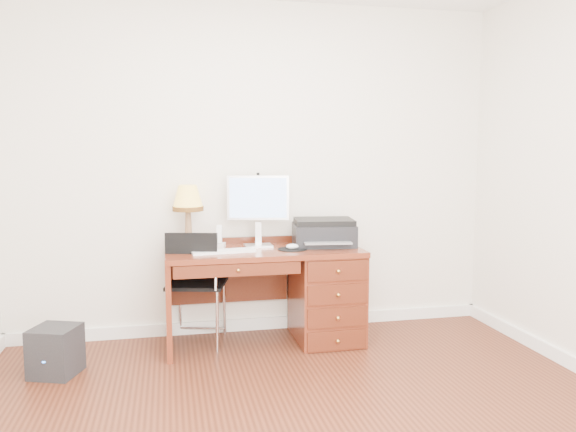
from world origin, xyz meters
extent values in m
plane|color=#3D1A0E|center=(0.00, 0.00, 0.00)|extent=(4.00, 4.00, 0.00)
plane|color=silver|center=(0.00, 1.75, 1.35)|extent=(4.00, 0.00, 4.00)
cube|color=white|center=(0.00, 1.74, 0.05)|extent=(4.00, 0.03, 0.10)
cube|color=maroon|center=(0.00, 1.40, 0.73)|extent=(1.50, 0.65, 0.04)
cube|color=maroon|center=(0.50, 1.40, 0.35)|extent=(0.50, 0.61, 0.71)
cube|color=maroon|center=(-0.73, 1.40, 0.35)|extent=(0.04, 0.61, 0.71)
cube|color=#541F10|center=(-0.24, 1.69, 0.46)|extent=(0.96, 0.03, 0.39)
cube|color=#541F10|center=(-0.24, 1.09, 0.66)|extent=(0.91, 0.03, 0.09)
sphere|color=#BF8C3F|center=(0.50, 1.06, 0.35)|extent=(0.03, 0.03, 0.03)
cube|color=silver|center=(-0.02, 1.52, 0.76)|extent=(0.24, 0.19, 0.01)
cube|color=silver|center=(-0.02, 1.57, 0.85)|extent=(0.05, 0.04, 0.18)
cube|color=silver|center=(-0.02, 1.55, 1.14)|extent=(0.49, 0.13, 0.35)
cube|color=#4C8CF2|center=(-0.02, 1.53, 1.14)|extent=(0.44, 0.09, 0.31)
cube|color=white|center=(-0.32, 1.31, 0.76)|extent=(0.48, 0.19, 0.02)
cylinder|color=black|center=(0.21, 1.32, 0.75)|extent=(0.22, 0.22, 0.01)
ellipsoid|color=white|center=(0.21, 1.32, 0.78)|extent=(0.10, 0.06, 0.04)
cube|color=black|center=(0.50, 1.47, 0.84)|extent=(0.52, 0.43, 0.17)
cube|color=black|center=(0.50, 1.47, 0.94)|extent=(0.50, 0.41, 0.04)
cylinder|color=black|center=(-0.57, 1.58, 0.76)|extent=(0.10, 0.10, 0.02)
cone|color=olive|center=(-0.57, 1.58, 0.91)|extent=(0.06, 0.06, 0.29)
cone|color=gold|center=(-0.57, 1.58, 1.15)|extent=(0.24, 0.24, 0.18)
cylinder|color=#593814|center=(-0.57, 1.58, 1.06)|extent=(0.24, 0.24, 0.04)
cube|color=white|center=(-0.33, 1.52, 0.77)|extent=(0.11, 0.11, 0.04)
cube|color=white|center=(-0.33, 1.52, 0.86)|extent=(0.06, 0.07, 0.14)
cylinder|color=black|center=(0.33, 1.48, 0.80)|extent=(0.09, 0.09, 0.11)
cube|color=black|center=(-0.51, 1.50, 0.48)|extent=(0.52, 0.52, 0.03)
cube|color=black|center=(-0.51, 1.30, 0.78)|extent=(0.38, 0.12, 0.26)
cylinder|color=silver|center=(-0.69, 1.68, 0.24)|extent=(0.02, 0.02, 0.48)
cylinder|color=silver|center=(-0.33, 1.68, 0.24)|extent=(0.02, 0.02, 0.48)
cylinder|color=silver|center=(-0.69, 1.32, 0.24)|extent=(0.02, 0.02, 0.48)
cylinder|color=silver|center=(-0.33, 1.32, 0.24)|extent=(0.02, 0.02, 0.48)
cylinder|color=silver|center=(-0.69, 1.30, 0.69)|extent=(0.02, 0.02, 0.43)
cylinder|color=silver|center=(-0.33, 1.30, 0.69)|extent=(0.02, 0.02, 0.43)
cube|color=black|center=(-1.48, 1.07, 0.16)|extent=(0.36, 0.36, 0.33)
camera|label=1|loc=(-0.71, -2.82, 1.50)|focal=35.00mm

